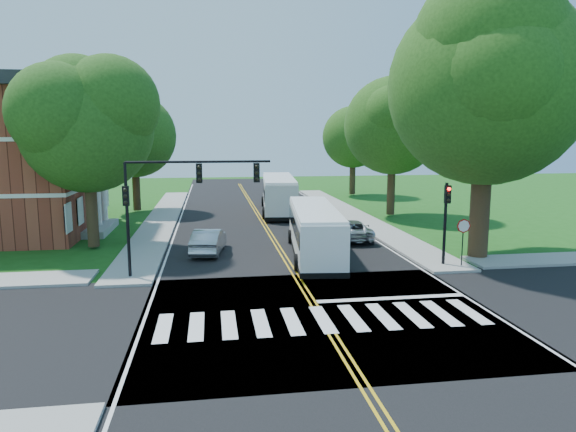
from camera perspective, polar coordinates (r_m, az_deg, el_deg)
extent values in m
plane|color=#194E13|center=(20.64, 3.59, -10.93)|extent=(140.00, 140.00, 0.00)
cube|color=black|center=(37.86, -2.15, -1.77)|extent=(14.00, 96.00, 0.01)
cube|color=black|center=(20.64, 3.59, -10.92)|extent=(60.00, 12.00, 0.01)
cube|color=gold|center=(41.77, -2.77, -0.76)|extent=(0.36, 70.00, 0.01)
cube|color=silver|center=(41.65, -12.12, -0.97)|extent=(0.12, 70.00, 0.01)
cube|color=silver|center=(42.98, 6.29, -0.53)|extent=(0.12, 70.00, 0.01)
cube|color=silver|center=(20.18, 3.90, -11.36)|extent=(12.60, 3.00, 0.01)
cube|color=silver|center=(23.03, 11.38, -8.93)|extent=(6.60, 0.40, 0.01)
cube|color=gray|center=(44.71, -13.81, -0.29)|extent=(2.60, 40.00, 0.15)
cube|color=gray|center=(46.22, 7.13, 0.19)|extent=(2.60, 40.00, 0.15)
cylinder|color=#341E14|center=(31.18, 20.57, 1.23)|extent=(1.10, 1.10, 6.00)
sphere|color=#33671E|center=(31.06, 21.24, 13.22)|extent=(10.80, 10.80, 10.80)
cylinder|color=#341E14|center=(34.07, -20.97, 0.79)|extent=(0.70, 0.70, 4.80)
sphere|color=#33671E|center=(33.79, -21.44, 9.21)|extent=(8.00, 8.00, 8.00)
cylinder|color=#341E14|center=(49.67, -16.51, 3.14)|extent=(0.70, 0.70, 4.40)
sphere|color=#33671E|center=(49.45, -16.74, 8.53)|extent=(7.60, 7.60, 7.60)
cylinder|color=#341E14|center=(45.94, 11.38, 3.27)|extent=(0.70, 0.70, 5.00)
sphere|color=#33671E|center=(45.75, 11.59, 9.80)|extent=(8.40, 8.40, 8.40)
cylinder|color=#341E14|center=(61.46, 7.17, 4.46)|extent=(0.70, 0.70, 4.40)
sphere|color=#33671E|center=(61.28, 7.26, 8.70)|extent=(7.20, 7.20, 7.20)
cube|color=silver|center=(39.92, -20.57, 4.58)|extent=(1.40, 6.00, 0.45)
cube|color=gray|center=(40.40, -20.25, -1.29)|extent=(1.80, 6.00, 0.50)
cylinder|color=silver|center=(38.01, -21.05, 0.88)|extent=(0.50, 0.50, 4.20)
cylinder|color=silver|center=(40.14, -20.39, 1.31)|extent=(0.50, 0.50, 4.20)
cylinder|color=silver|center=(42.28, -19.79, 1.70)|extent=(0.50, 0.50, 4.20)
cylinder|color=black|center=(26.19, -17.35, -1.52)|extent=(0.16, 0.16, 4.60)
cube|color=black|center=(25.80, -17.58, 2.14)|extent=(0.30, 0.22, 0.95)
sphere|color=black|center=(25.64, -17.66, 2.77)|extent=(0.18, 0.18, 0.18)
cylinder|color=black|center=(25.51, -9.87, 5.96)|extent=(7.00, 0.12, 0.12)
cube|color=black|center=(25.40, -9.84, 4.70)|extent=(0.30, 0.22, 0.95)
cube|color=black|center=(25.49, -3.52, 4.83)|extent=(0.30, 0.22, 0.95)
cylinder|color=black|center=(28.69, 17.04, -0.83)|extent=(0.16, 0.16, 4.40)
cube|color=black|center=(28.34, 17.32, 2.31)|extent=(0.30, 0.22, 0.95)
sphere|color=#FF0A05|center=(28.19, 17.47, 2.88)|extent=(0.18, 0.18, 0.18)
cylinder|color=black|center=(28.80, 18.81, -3.10)|extent=(0.06, 0.06, 2.20)
cylinder|color=#A50A07|center=(28.59, 18.94, -1.06)|extent=(0.76, 0.04, 0.76)
cube|color=silver|center=(30.07, 2.95, -1.73)|extent=(3.56, 11.24, 2.58)
cube|color=black|center=(29.98, 2.95, -0.85)|extent=(3.54, 10.48, 0.89)
cube|color=black|center=(35.49, 2.11, 0.44)|extent=(2.29, 0.34, 1.50)
cube|color=orange|center=(35.38, 2.12, 1.79)|extent=(1.59, 0.27, 0.30)
cube|color=black|center=(30.30, 2.93, -3.86)|extent=(3.62, 11.35, 0.28)
cube|color=silver|center=(29.85, 2.97, 0.79)|extent=(3.47, 10.91, 0.21)
cylinder|color=black|center=(33.95, 4.40, -2.24)|extent=(0.39, 0.93, 0.90)
cylinder|color=black|center=(33.75, 0.29, -2.29)|extent=(0.39, 0.93, 0.90)
cylinder|color=black|center=(27.16, 6.17, -5.09)|extent=(0.39, 0.93, 0.90)
cylinder|color=black|center=(26.90, 1.01, -5.17)|extent=(0.39, 0.93, 0.90)
cube|color=silver|center=(47.32, -1.05, 2.39)|extent=(3.83, 12.73, 2.92)
cube|color=black|center=(47.27, -1.05, 3.03)|extent=(3.83, 11.86, 1.01)
cube|color=black|center=(53.57, -1.33, 3.55)|extent=(2.60, 0.34, 1.70)
cube|color=orange|center=(53.49, -1.33, 4.57)|extent=(1.81, 0.26, 0.34)
cube|color=black|center=(47.49, -1.04, 0.84)|extent=(3.89, 12.83, 0.32)
cube|color=silver|center=(47.18, -1.05, 4.23)|extent=(3.75, 12.35, 0.23)
cylinder|color=black|center=(51.64, 0.30, 1.67)|extent=(0.43, 1.05, 1.02)
cylinder|color=black|center=(51.54, -2.77, 1.64)|extent=(0.43, 1.05, 1.02)
cylinder|color=black|center=(43.77, 0.97, 0.37)|extent=(0.43, 1.05, 1.02)
cylinder|color=black|center=(43.64, -2.65, 0.33)|extent=(0.43, 1.05, 1.02)
imported|color=#AAADB1|center=(31.18, -8.81, -2.76)|extent=(2.27, 4.75, 1.50)
imported|color=silver|center=(35.04, 6.92, -1.55)|extent=(2.32, 4.93, 1.36)
imported|color=black|center=(36.40, 6.95, -1.35)|extent=(1.78, 3.96, 1.13)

